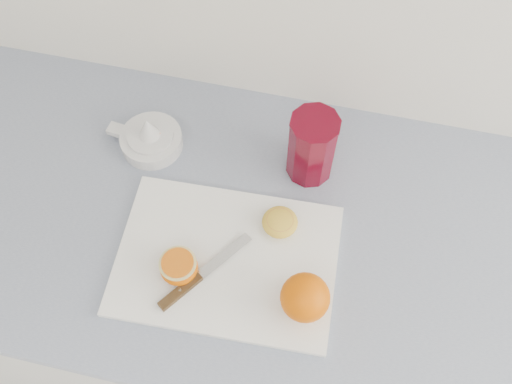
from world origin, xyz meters
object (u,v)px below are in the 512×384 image
citrus_juicer (150,138)px  red_tumbler (312,149)px  half_orange (179,267)px  counter (233,297)px  cutting_board (227,260)px

citrus_juicer → red_tumbler: red_tumbler is taller
half_orange → red_tumbler: (0.18, 0.26, 0.04)m
counter → half_orange: size_ratio=37.21×
counter → cutting_board: cutting_board is taller
half_orange → red_tumbler: 0.32m
counter → cutting_board: (0.02, -0.08, 0.45)m
counter → citrus_juicer: bearing=145.7°
citrus_juicer → counter: bearing=-34.3°
cutting_board → citrus_juicer: size_ratio=2.49×
counter → red_tumbler: size_ratio=16.34×
cutting_board → red_tumbler: red_tumbler is taller
counter → half_orange: half_orange is taller
cutting_board → half_orange: bearing=-150.4°
cutting_board → half_orange: (-0.07, -0.04, 0.03)m
counter → half_orange: 0.49m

